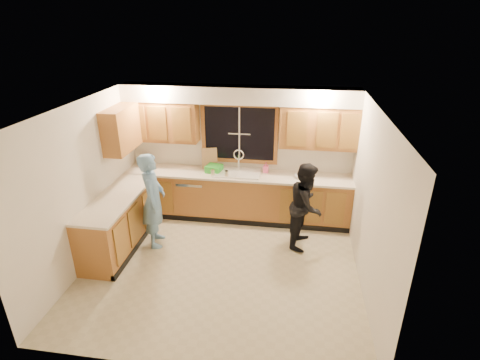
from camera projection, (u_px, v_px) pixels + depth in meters
name	position (u px, v px, depth m)	size (l,w,h in m)	color
floor	(222.00, 266.00, 5.88)	(4.20, 4.20, 0.00)	#BFB593
ceiling	(218.00, 109.00, 4.87)	(4.20, 4.20, 0.00)	silver
wall_back	(239.00, 151.00, 7.09)	(4.20, 4.20, 0.00)	silver
wall_left	(84.00, 186.00, 5.66)	(3.80, 3.80, 0.00)	silver
wall_right	(371.00, 205.00, 5.09)	(3.80, 3.80, 0.00)	silver
base_cabinets_back	(237.00, 197.00, 7.15)	(4.20, 0.60, 0.88)	#AB6C31
base_cabinets_left	(120.00, 222.00, 6.26)	(0.60, 1.90, 0.88)	#AB6C31
countertop_back	(237.00, 175.00, 6.95)	(4.20, 0.63, 0.04)	#EFE1C9
countertop_left	(117.00, 198.00, 6.07)	(0.63, 1.90, 0.04)	#EFE1C9
upper_cabinets_left	(162.00, 121.00, 6.90)	(1.35, 0.33, 0.75)	#AB6C31
upper_cabinets_right	(319.00, 127.00, 6.52)	(1.35, 0.33, 0.75)	#AB6C31
upper_cabinets_return	(121.00, 129.00, 6.41)	(0.33, 0.90, 0.75)	#AB6C31
soffit	(238.00, 95.00, 6.49)	(4.20, 0.35, 0.30)	silver
window_frame	(239.00, 134.00, 6.94)	(1.44, 0.03, 1.14)	black
sink	(237.00, 176.00, 6.98)	(0.86, 0.52, 0.57)	white
dishwasher	(194.00, 195.00, 7.27)	(0.60, 0.56, 0.82)	white
stove	(103.00, 240.00, 5.74)	(0.58, 0.75, 0.90)	white
man	(153.00, 200.00, 6.17)	(0.60, 0.39, 1.64)	#6A99C8
woman	(306.00, 205.00, 6.18)	(0.72, 0.56, 1.47)	black
knife_block	(147.00, 160.00, 7.32)	(0.11, 0.09, 0.20)	#A16F2C
cutting_board	(210.00, 158.00, 7.14)	(0.29, 0.02, 0.39)	tan
dish_crate	(214.00, 169.00, 7.00)	(0.28, 0.26, 0.13)	green
soap_bottle	(266.00, 167.00, 6.96)	(0.09, 0.09, 0.20)	#EF5B93
bowl	(300.00, 176.00, 6.76)	(0.20, 0.20, 0.05)	silver
can_left	(213.00, 173.00, 6.81)	(0.07, 0.07, 0.12)	beige
can_right	(227.00, 174.00, 6.76)	(0.07, 0.07, 0.13)	beige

